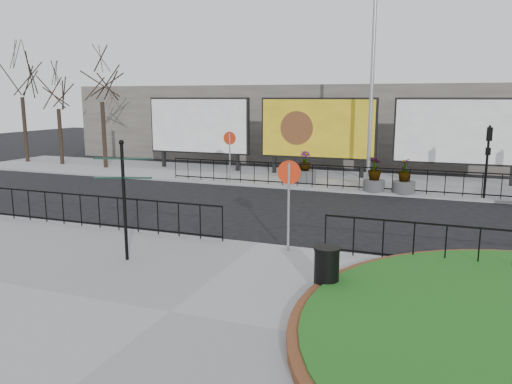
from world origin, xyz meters
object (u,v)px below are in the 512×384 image
at_px(fingerpost_sign, 124,189).
at_px(lamp_post, 372,84).
at_px(billboard_mid, 317,129).
at_px(planter_a, 305,172).
at_px(litter_bin, 327,268).
at_px(planter_b, 374,178).
at_px(planter_c, 404,180).

bearing_deg(fingerpost_sign, lamp_post, 57.37).
height_order(billboard_mid, planter_a, billboard_mid).
bearing_deg(lamp_post, litter_bin, -85.47).
height_order(planter_a, planter_b, planter_b).
bearing_deg(billboard_mid, planter_c, -36.78).
xyz_separation_m(planter_a, planter_c, (4.78, -1.16, 0.05)).
relative_size(planter_a, planter_b, 0.99).
height_order(fingerpost_sign, planter_c, fingerpost_sign).
relative_size(lamp_post, planter_b, 5.99).
relative_size(fingerpost_sign, planter_c, 2.03).
relative_size(fingerpost_sign, planter_a, 2.01).
relative_size(litter_bin, planter_a, 0.62).
bearing_deg(planter_c, litter_bin, -93.17).
xyz_separation_m(billboard_mid, fingerpost_sign, (-1.15, -15.59, -0.62)).
xyz_separation_m(litter_bin, planter_c, (0.68, 12.21, 0.08)).
bearing_deg(planter_b, planter_a, 161.68).
distance_m(fingerpost_sign, planter_b, 12.95).
xyz_separation_m(billboard_mid, planter_c, (4.78, -3.57, -1.92)).
bearing_deg(billboard_mid, fingerpost_sign, -94.21).
xyz_separation_m(fingerpost_sign, planter_b, (4.65, 12.02, -1.27)).
relative_size(planter_a, planter_c, 1.01).
height_order(litter_bin, planter_c, planter_c).
bearing_deg(billboard_mid, planter_a, -90.00).
distance_m(billboard_mid, lamp_post, 4.23).
relative_size(billboard_mid, fingerpost_sign, 2.01).
xyz_separation_m(lamp_post, planter_c, (1.77, -1.60, -4.15)).
height_order(litter_bin, planter_b, planter_b).
distance_m(billboard_mid, litter_bin, 16.43).
distance_m(planter_a, planter_c, 4.92).
bearing_deg(litter_bin, planter_b, 92.82).
xyz_separation_m(lamp_post, fingerpost_sign, (-4.15, -13.62, -2.85)).
height_order(lamp_post, litter_bin, lamp_post).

